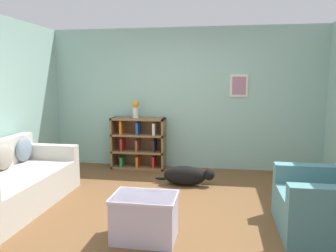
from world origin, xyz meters
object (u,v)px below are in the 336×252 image
at_px(couch, 9,184).
at_px(vase, 135,108).
at_px(coffee_table, 145,216).
at_px(dog, 187,176).
at_px(recliner_chair, 333,204).
at_px(bookshelf, 139,143).

relative_size(couch, vase, 6.16).
xyz_separation_m(coffee_table, dog, (0.25, 1.82, -0.10)).
bearing_deg(recliner_chair, bookshelf, 140.20).
bearing_deg(bookshelf, coffee_table, -74.51).
xyz_separation_m(bookshelf, vase, (-0.05, -0.02, 0.67)).
relative_size(recliner_chair, dog, 1.04).
bearing_deg(dog, couch, -150.21).
distance_m(couch, dog, 2.54).
relative_size(bookshelf, vase, 3.06).
distance_m(recliner_chair, dog, 2.21).
relative_size(couch, coffee_table, 3.00).
xyz_separation_m(recliner_chair, vase, (-2.77, 2.25, 0.80)).
height_order(couch, coffee_table, couch).
relative_size(coffee_table, vase, 2.05).
bearing_deg(vase, coffee_table, -73.46).
relative_size(bookshelf, dog, 1.05).
height_order(bookshelf, recliner_chair, recliner_chair).
bearing_deg(bookshelf, couch, -119.00).
bearing_deg(couch, bookshelf, 61.00).
distance_m(couch, vase, 2.56).
xyz_separation_m(couch, vase, (1.15, 2.14, 0.83)).
relative_size(coffee_table, dog, 0.70).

